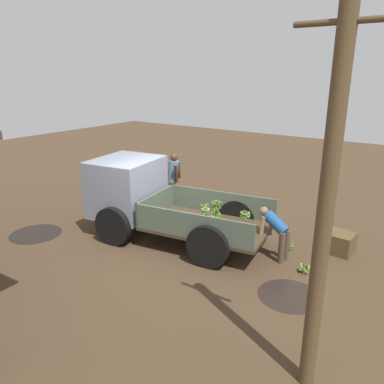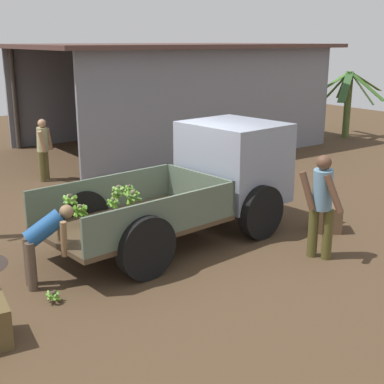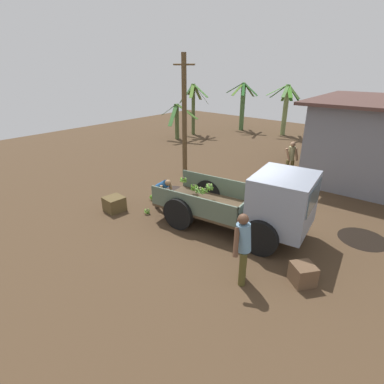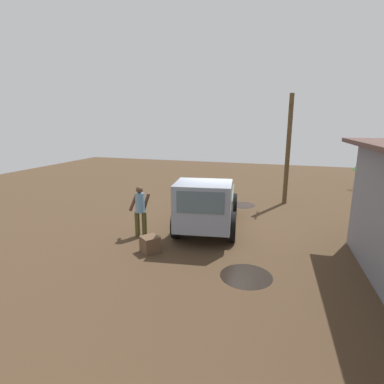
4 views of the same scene
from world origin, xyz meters
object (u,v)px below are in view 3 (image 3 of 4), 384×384
at_px(utility_pole, 184,116).
at_px(wooden_crate_1, 303,274).
at_px(wooden_crate_0, 114,204).
at_px(person_worker_loading, 162,190).
at_px(person_bystander_near_shed, 291,158).
at_px(banana_bunch_on_ground_0, 147,211).
at_px(person_foreground_visitor, 243,246).
at_px(cargo_truck, 264,203).
at_px(banana_bunch_on_ground_1, 153,197).

height_order(utility_pole, wooden_crate_1, utility_pole).
bearing_deg(wooden_crate_0, person_worker_loading, 45.25).
height_order(person_worker_loading, wooden_crate_0, person_worker_loading).
bearing_deg(wooden_crate_0, person_bystander_near_shed, 66.59).
bearing_deg(person_bystander_near_shed, wooden_crate_0, -66.26).
distance_m(utility_pole, banana_bunch_on_ground_0, 4.84).
distance_m(person_foreground_visitor, wooden_crate_1, 1.58).
bearing_deg(banana_bunch_on_ground_0, utility_pole, 114.30).
bearing_deg(person_foreground_visitor, person_bystander_near_shed, -103.40).
relative_size(cargo_truck, banana_bunch_on_ground_1, 19.59).
bearing_deg(utility_pole, wooden_crate_1, -28.29).
bearing_deg(banana_bunch_on_ground_1, cargo_truck, 5.09).
distance_m(cargo_truck, person_worker_loading, 3.52).
xyz_separation_m(person_foreground_visitor, banana_bunch_on_ground_1, (-4.86, 1.73, -0.85)).
bearing_deg(person_foreground_visitor, wooden_crate_0, -32.75).
distance_m(cargo_truck, wooden_crate_1, 2.27).
bearing_deg(person_worker_loading, banana_bunch_on_ground_0, -92.66).
bearing_deg(utility_pole, person_bystander_near_shed, 36.50).
xyz_separation_m(cargo_truck, banana_bunch_on_ground_0, (-3.55, -1.26, -0.95)).
xyz_separation_m(cargo_truck, person_bystander_near_shed, (-1.52, 5.29, -0.18)).
relative_size(person_foreground_visitor, banana_bunch_on_ground_1, 7.11).
height_order(person_foreground_visitor, banana_bunch_on_ground_0, person_foreground_visitor).
height_order(cargo_truck, wooden_crate_1, cargo_truck).
relative_size(utility_pole, banana_bunch_on_ground_0, 22.50).
xyz_separation_m(person_foreground_visitor, wooden_crate_0, (-5.21, 0.29, -0.72)).
bearing_deg(banana_bunch_on_ground_1, wooden_crate_0, -103.74).
xyz_separation_m(person_worker_loading, person_bystander_near_shed, (1.92, 5.94, 0.17)).
relative_size(wooden_crate_0, wooden_crate_1, 1.24).
height_order(utility_pole, wooden_crate_0, utility_pole).
distance_m(cargo_truck, person_foreground_visitor, 2.20).
bearing_deg(banana_bunch_on_ground_0, person_foreground_visitor, -11.41).
height_order(cargo_truck, person_foreground_visitor, cargo_truck).
bearing_deg(person_foreground_visitor, cargo_truck, -103.17).
bearing_deg(cargo_truck, person_bystander_near_shed, 97.48).
distance_m(banana_bunch_on_ground_1, wooden_crate_0, 1.48).
bearing_deg(person_worker_loading, person_bystander_near_shed, 79.39).
xyz_separation_m(person_foreground_visitor, person_worker_loading, (-4.06, 1.46, -0.26)).
height_order(banana_bunch_on_ground_1, wooden_crate_0, wooden_crate_0).
bearing_deg(wooden_crate_1, person_worker_loading, 173.50).
height_order(utility_pole, person_foreground_visitor, utility_pole).
distance_m(cargo_truck, utility_pole, 6.04).
relative_size(banana_bunch_on_ground_1, wooden_crate_0, 0.40).
bearing_deg(person_bystander_near_shed, cargo_truck, -26.83).
relative_size(person_foreground_visitor, wooden_crate_1, 3.57).
distance_m(utility_pole, banana_bunch_on_ground_1, 3.94).
relative_size(person_worker_loading, banana_bunch_on_ground_1, 4.81).
relative_size(banana_bunch_on_ground_0, wooden_crate_1, 0.46).
xyz_separation_m(person_foreground_visitor, person_bystander_near_shed, (-2.14, 7.40, -0.09)).
distance_m(banana_bunch_on_ground_0, wooden_crate_1, 5.28).
bearing_deg(wooden_crate_1, utility_pole, 151.71).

